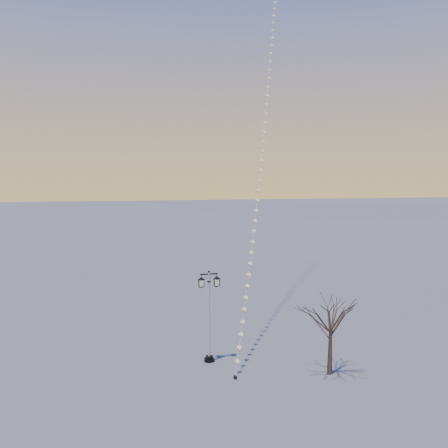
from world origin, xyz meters
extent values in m
plane|color=#5D5D5D|center=(0.00, 0.00, 0.00)|extent=(300.00, 300.00, 0.00)
cylinder|color=black|center=(-0.17, 3.26, 0.08)|extent=(0.59, 0.59, 0.17)
cylinder|color=black|center=(-0.17, 3.26, 0.24)|extent=(0.42, 0.42, 0.15)
cylinder|color=beige|center=(-0.17, 3.26, 2.79)|extent=(0.14, 0.14, 4.94)
cylinder|color=black|center=(-0.17, 3.26, 4.68)|extent=(0.21, 0.21, 0.06)
cube|color=black|center=(-0.17, 3.26, 5.10)|extent=(1.00, 0.13, 0.06)
sphere|color=black|center=(-0.17, 3.26, 5.23)|extent=(0.15, 0.15, 0.15)
pyramid|color=black|center=(-0.61, 3.23, 4.94)|extent=(0.46, 0.46, 0.15)
cube|color=beige|center=(-0.61, 3.23, 4.62)|extent=(0.27, 0.27, 0.36)
cube|color=black|center=(-0.61, 3.23, 4.42)|extent=(0.32, 0.32, 0.04)
pyramid|color=black|center=(0.27, 3.29, 4.94)|extent=(0.46, 0.46, 0.15)
cube|color=beige|center=(0.27, 3.29, 4.62)|extent=(0.27, 0.27, 0.36)
cube|color=black|center=(0.27, 3.29, 4.42)|extent=(0.32, 0.32, 0.04)
cone|color=#3E3123|center=(5.96, 0.41, 1.22)|extent=(0.29, 0.29, 2.44)
cylinder|color=black|center=(0.82, 0.71, 0.09)|extent=(0.18, 0.18, 0.18)
cylinder|color=black|center=(0.82, 0.71, 0.11)|extent=(0.03, 0.03, 0.22)
cone|color=#E04323|center=(5.66, 14.08, 14.08)|extent=(0.07, 0.07, 0.25)
cylinder|color=white|center=(0.82, 0.71, 0.53)|extent=(0.01, 0.01, 0.71)
camera|label=1|loc=(-4.09, -22.88, 10.93)|focal=38.43mm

